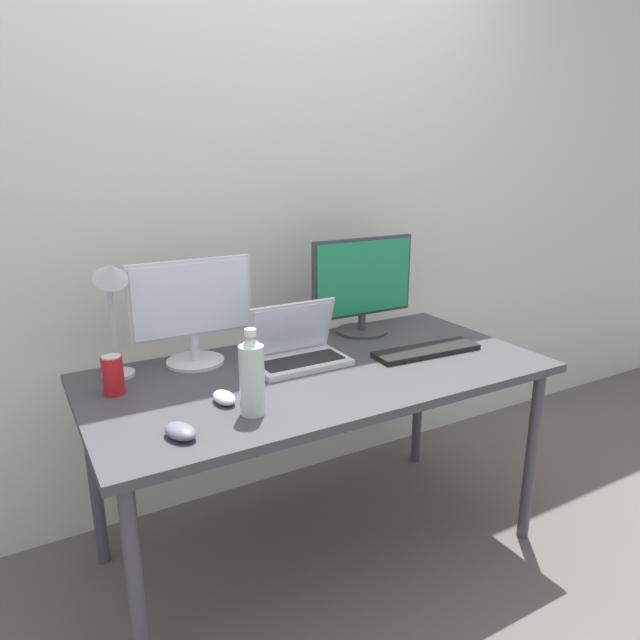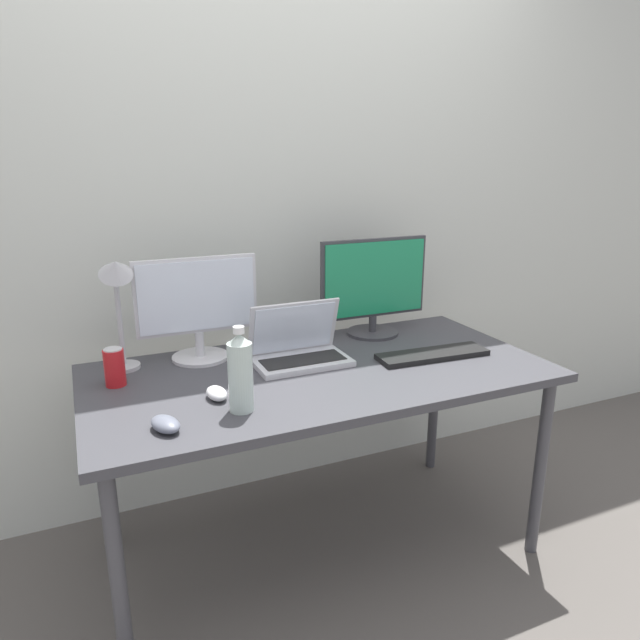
{
  "view_description": "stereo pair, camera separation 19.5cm",
  "coord_description": "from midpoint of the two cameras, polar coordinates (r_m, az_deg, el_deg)",
  "views": [
    {
      "loc": [
        -0.93,
        -1.63,
        1.47
      ],
      "look_at": [
        0.0,
        0.0,
        0.92
      ],
      "focal_mm": 32.0,
      "sensor_mm": 36.0,
      "label": 1
    },
    {
      "loc": [
        -0.75,
        -1.71,
        1.47
      ],
      "look_at": [
        0.0,
        0.0,
        0.92
      ],
      "focal_mm": 32.0,
      "sensor_mm": 36.0,
      "label": 2
    }
  ],
  "objects": [
    {
      "name": "desk_lamp",
      "position": [
        1.97,
        -16.97,
        2.71
      ],
      "size": [
        0.11,
        0.18,
        0.43
      ],
      "color": "#B7B7BC",
      "rests_on": "work_desk"
    },
    {
      "name": "work_desk",
      "position": [
        2.03,
        2.77,
        -6.61
      ],
      "size": [
        1.6,
        0.79,
        0.74
      ],
      "color": "#424247",
      "rests_on": "ground"
    },
    {
      "name": "monitor_center",
      "position": [
        2.35,
        7.78,
        3.41
      ],
      "size": [
        0.47,
        0.21,
        0.4
      ],
      "color": "#38383D",
      "rests_on": "work_desk"
    },
    {
      "name": "wall_back",
      "position": [
        2.42,
        -3.42,
        12.3
      ],
      "size": [
        7.0,
        0.08,
        2.6
      ],
      "primitive_type": "cube",
      "color": "silver",
      "rests_on": "ground"
    },
    {
      "name": "keyboard_main",
      "position": [
        2.18,
        13.73,
        -3.42
      ],
      "size": [
        0.43,
        0.14,
        0.02
      ],
      "primitive_type": "cube",
      "rotation": [
        0.0,
        0.0,
        -0.06
      ],
      "color": "black",
      "rests_on": "work_desk"
    },
    {
      "name": "mouse_by_laptop",
      "position": [
        1.78,
        -7.21,
        -7.35
      ],
      "size": [
        0.07,
        0.1,
        0.04
      ],
      "primitive_type": "ellipsoid",
      "rotation": [
        0.0,
        0.0,
        0.09
      ],
      "color": "silver",
      "rests_on": "work_desk"
    },
    {
      "name": "laptop_silver",
      "position": [
        2.06,
        0.53,
        -2.88
      ],
      "size": [
        0.34,
        0.21,
        0.22
      ],
      "color": "silver",
      "rests_on": "work_desk"
    },
    {
      "name": "soda_can_near_keyboard",
      "position": [
        1.93,
        -17.19,
        -4.59
      ],
      "size": [
        0.07,
        0.07,
        0.13
      ],
      "color": "red",
      "rests_on": "work_desk"
    },
    {
      "name": "mouse_by_keyboard",
      "position": [
        1.61,
        -11.85,
        -10.24
      ],
      "size": [
        0.1,
        0.13,
        0.04
      ],
      "primitive_type": "ellipsoid",
      "rotation": [
        0.0,
        0.0,
        0.34
      ],
      "color": "slate",
      "rests_on": "work_desk"
    },
    {
      "name": "monitor_left",
      "position": [
        2.07,
        -9.55,
        1.4
      ],
      "size": [
        0.44,
        0.21,
        0.38
      ],
      "color": "silver",
      "rests_on": "work_desk"
    },
    {
      "name": "water_bottle",
      "position": [
        1.65,
        -4.64,
        -5.33
      ],
      "size": [
        0.07,
        0.07,
        0.26
      ],
      "color": "silver",
      "rests_on": "work_desk"
    },
    {
      "name": "ground_plane",
      "position": [
        2.38,
        2.53,
        -21.86
      ],
      "size": [
        16.0,
        16.0,
        0.0
      ],
      "primitive_type": "plane",
      "color": "#5B5651"
    }
  ]
}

